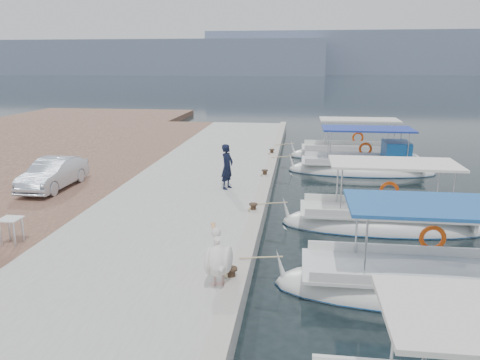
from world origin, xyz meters
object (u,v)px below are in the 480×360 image
fishing_caique_c (384,224)px  fishing_caique_d (363,169)px  fishing_caique_b (428,288)px  pelican (218,259)px  fisherman (227,167)px  parked_car (53,174)px  fishing_caique_e (354,156)px

fishing_caique_c → fishing_caique_d: bearing=87.6°
fishing_caique_c → fishing_caique_b: bearing=-86.4°
pelican → fisherman: size_ratio=0.88×
fishing_caique_b → parked_car: size_ratio=2.03×
fishing_caique_e → pelican: bearing=-105.5°
fishing_caique_e → parked_car: 16.36m
pelican → fisherman: (-1.06, 8.13, 0.27)m
fishing_caique_b → fishing_caique_d: size_ratio=1.01×
fishing_caique_e → fisherman: fisherman is taller
pelican → fishing_caique_b: bearing=13.3°
fishing_caique_e → parked_car: (-12.71, -10.26, 0.97)m
pelican → parked_car: size_ratio=0.43×
fishing_caique_d → fishing_caique_e: size_ratio=0.99×
fishing_caique_d → pelican: bearing=-109.6°
parked_car → pelican: bearing=-41.8°
fishing_caique_c → fishing_caique_d: same height
fishing_caique_c → fisherman: (-5.64, 2.41, 1.26)m
fishing_caique_d → parked_car: fishing_caique_d is taller
fishing_caique_b → pelican: fishing_caique_b is taller
fishing_caique_e → parked_car: size_ratio=2.02×
fishing_caique_c → parked_car: bearing=172.9°
fishing_caique_b → fishing_caique_d: (0.06, 12.66, 0.07)m
fishing_caique_d → fisherman: bearing=-136.5°
fishing_caique_b → fishing_caique_c: same height
fisherman → pelican: bearing=-152.8°
fishing_caique_e → parked_car: fishing_caique_e is taller
fishing_caique_e → fishing_caique_b: bearing=-90.0°
fishing_caique_b → pelican: bearing=-166.7°
fishing_caique_c → pelican: 7.39m
fisherman → fishing_caique_c: bearing=-93.4°
fishing_caique_d → parked_car: 14.38m
pelican → fishing_caique_d: bearing=70.4°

